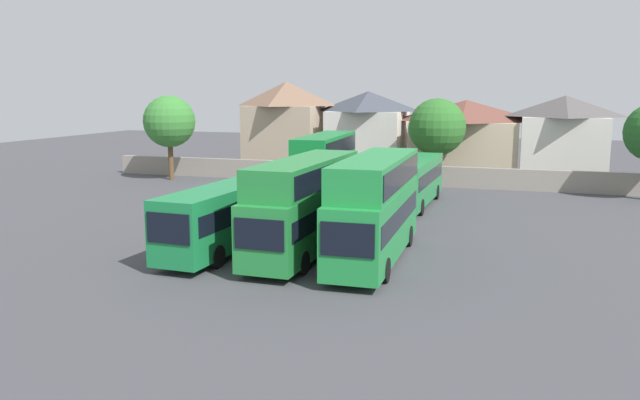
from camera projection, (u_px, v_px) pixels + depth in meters
ground at (378, 198)px, 49.24m from camera, size 140.00×140.00×0.00m
depot_boundary_wall at (396, 175)px, 56.08m from camera, size 56.00×0.50×1.80m
bus_1 at (231, 212)px, 33.16m from camera, size 3.10×11.70×3.42m
bus_2 at (304, 201)px, 31.89m from camera, size 2.87×11.09×4.86m
bus_3 at (375, 203)px, 30.71m from camera, size 2.81×11.18×5.09m
bus_4 at (325, 164)px, 47.22m from camera, size 3.27×11.51×5.02m
bus_5 at (373, 178)px, 46.69m from camera, size 2.69×11.50×3.28m
bus_6 at (414, 179)px, 45.67m from camera, size 2.83×11.18×3.39m
house_terrace_left at (287, 125)px, 67.15m from camera, size 7.97×7.47×9.24m
house_terrace_centre at (368, 131)px, 65.00m from camera, size 7.74×7.82×8.23m
house_terrace_right at (465, 137)px, 61.90m from camera, size 10.56×8.31×7.40m
house_terrace_far_right at (563, 138)px, 58.15m from camera, size 7.74×6.78×7.85m
tree_left_of_lot at (169, 122)px, 58.64m from camera, size 4.78×4.78×7.85m
tree_right_of_lot at (437, 127)px, 56.78m from camera, size 5.13×5.13×7.62m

